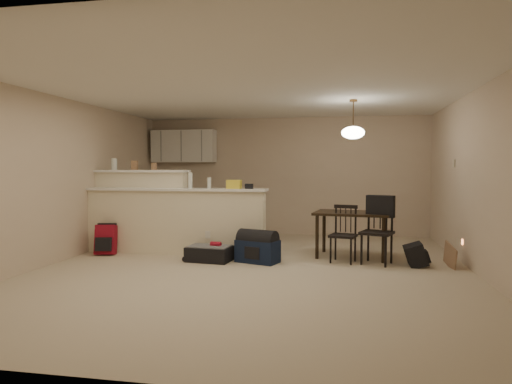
% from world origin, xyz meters
% --- Properties ---
extents(room, '(7.00, 7.02, 2.50)m').
position_xyz_m(room, '(0.00, 0.00, 1.25)').
color(room, '#C3B196').
rests_on(room, ground).
extents(breakfast_bar, '(3.08, 0.58, 1.39)m').
position_xyz_m(breakfast_bar, '(-1.76, 0.98, 0.61)').
color(breakfast_bar, beige).
rests_on(breakfast_bar, ground).
extents(upper_cabinets, '(1.40, 0.34, 0.70)m').
position_xyz_m(upper_cabinets, '(-2.20, 3.32, 1.90)').
color(upper_cabinets, white).
rests_on(upper_cabinets, room).
extents(kitchen_counter, '(1.80, 0.60, 0.90)m').
position_xyz_m(kitchen_counter, '(-2.00, 3.19, 0.45)').
color(kitchen_counter, white).
rests_on(kitchen_counter, ground).
extents(thermostat, '(0.02, 0.12, 0.12)m').
position_xyz_m(thermostat, '(2.98, 1.55, 1.50)').
color(thermostat, beige).
rests_on(thermostat, room).
extents(jar, '(0.10, 0.10, 0.20)m').
position_xyz_m(jar, '(-2.70, 1.12, 1.49)').
color(jar, silver).
rests_on(jar, breakfast_bar).
extents(cereal_box, '(0.10, 0.07, 0.16)m').
position_xyz_m(cereal_box, '(-2.32, 1.12, 1.47)').
color(cereal_box, '#936C4C').
rests_on(cereal_box, breakfast_bar).
extents(small_box, '(0.08, 0.06, 0.12)m').
position_xyz_m(small_box, '(-1.96, 1.12, 1.45)').
color(small_box, '#936C4C').
rests_on(small_box, breakfast_bar).
extents(bottle_a, '(0.07, 0.07, 0.26)m').
position_xyz_m(bottle_a, '(-1.24, 0.90, 1.22)').
color(bottle_a, silver).
rests_on(bottle_a, breakfast_bar).
extents(bottle_b, '(0.06, 0.06, 0.18)m').
position_xyz_m(bottle_b, '(-0.91, 0.90, 1.18)').
color(bottle_b, silver).
rests_on(bottle_b, breakfast_bar).
extents(bag_lump, '(0.22, 0.18, 0.14)m').
position_xyz_m(bag_lump, '(-0.50, 0.90, 1.16)').
color(bag_lump, '#936C4C').
rests_on(bag_lump, breakfast_bar).
extents(pouch, '(0.12, 0.10, 0.08)m').
position_xyz_m(pouch, '(-0.25, 0.90, 1.13)').
color(pouch, '#936C4C').
rests_on(pouch, breakfast_bar).
extents(dining_table, '(1.25, 0.93, 0.72)m').
position_xyz_m(dining_table, '(1.38, 1.12, 0.64)').
color(dining_table, black).
rests_on(dining_table, ground).
extents(pendant_lamp, '(0.36, 0.36, 0.62)m').
position_xyz_m(pendant_lamp, '(1.38, 1.12, 1.99)').
color(pendant_lamp, brown).
rests_on(pendant_lamp, room).
extents(dining_chair_near, '(0.45, 0.44, 0.86)m').
position_xyz_m(dining_chair_near, '(1.24, 0.68, 0.43)').
color(dining_chair_near, black).
rests_on(dining_chair_near, ground).
extents(dining_chair_far, '(0.55, 0.54, 0.99)m').
position_xyz_m(dining_chair_far, '(1.73, 0.65, 0.50)').
color(dining_chair_far, black).
rests_on(dining_chair_far, ground).
extents(suitcase, '(0.70, 0.50, 0.22)m').
position_xyz_m(suitcase, '(-0.77, 0.40, 0.11)').
color(suitcase, black).
rests_on(suitcase, ground).
extents(red_backpack, '(0.36, 0.26, 0.48)m').
position_xyz_m(red_backpack, '(-2.60, 0.61, 0.24)').
color(red_backpack, maroon).
rests_on(red_backpack, ground).
extents(navy_duffel, '(0.70, 0.52, 0.34)m').
position_xyz_m(navy_duffel, '(-0.03, 0.45, 0.17)').
color(navy_duffel, '#101B34').
rests_on(navy_duffel, ground).
extents(black_daypack, '(0.26, 0.36, 0.32)m').
position_xyz_m(black_daypack, '(2.27, 0.61, 0.16)').
color(black_daypack, black).
rests_on(black_daypack, ground).
extents(cardboard_sheet, '(0.08, 0.43, 0.33)m').
position_xyz_m(cardboard_sheet, '(2.75, 0.61, 0.16)').
color(cardboard_sheet, '#936C4C').
rests_on(cardboard_sheet, ground).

